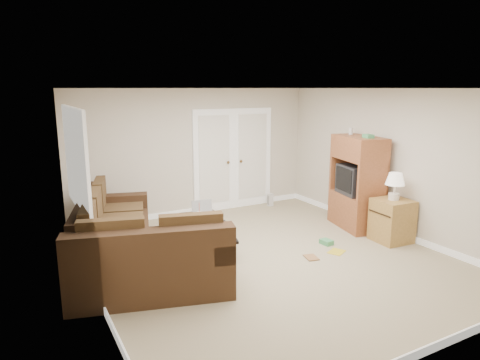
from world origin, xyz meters
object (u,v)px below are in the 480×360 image
tv_armoire (357,182)px  side_cabinet (392,217)px  sectional_sofa (129,246)px  coffee_table (206,234)px

tv_armoire → side_cabinet: (0.00, -0.85, -0.43)m
tv_armoire → sectional_sofa: bearing=-168.2°
sectional_sofa → side_cabinet: (4.12, -0.91, 0.06)m
coffee_table → tv_armoire: 2.94m
coffee_table → side_cabinet: 3.09m
tv_armoire → side_cabinet: tv_armoire is taller
sectional_sofa → coffee_table: size_ratio=2.73×
coffee_table → tv_armoire: bearing=3.9°
tv_armoire → coffee_table: bearing=-172.8°
tv_armoire → side_cabinet: size_ratio=1.55×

